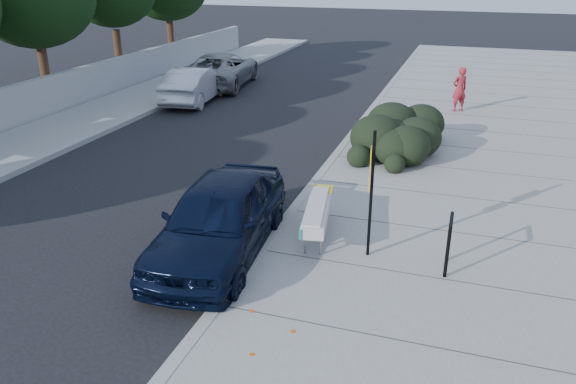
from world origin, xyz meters
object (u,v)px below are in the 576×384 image
at_px(sign_post, 371,187).
at_px(pedestrian, 460,89).
at_px(bike_rack, 449,239).
at_px(bench, 318,211).
at_px(sedan_navy, 219,219).
at_px(wagon_silver, 194,85).
at_px(suv_silver, 221,69).

height_order(sign_post, pedestrian, sign_post).
relative_size(bike_rack, pedestrian, 0.62).
bearing_deg(sign_post, bike_rack, -11.90).
xyz_separation_m(bench, sedan_navy, (-1.67, -1.16, 0.10)).
xyz_separation_m(bench, sign_post, (1.14, -0.52, 0.88)).
height_order(sedan_navy, wagon_silver, sedan_navy).
distance_m(suv_silver, pedestrian, 10.83).
height_order(bench, sign_post, sign_post).
height_order(suv_silver, pedestrian, pedestrian).
bearing_deg(suv_silver, sign_post, 116.29).
bearing_deg(bike_rack, sedan_navy, -172.58).
bearing_deg(bike_rack, suv_silver, 127.66).
height_order(bike_rack, wagon_silver, wagon_silver).
xyz_separation_m(bench, pedestrian, (2.26, 11.54, 0.29)).
distance_m(bench, suv_silver, 15.95).
xyz_separation_m(sedan_navy, wagon_silver, (-6.41, 11.51, -0.08)).
bearing_deg(sedan_navy, bench, 29.68).
bearing_deg(bike_rack, pedestrian, 91.57).
distance_m(bench, sedan_navy, 2.03).
bearing_deg(suv_silver, wagon_silver, 87.49).
xyz_separation_m(bench, bike_rack, (2.63, -0.58, 0.08)).
bearing_deg(sign_post, pedestrian, 75.20).
distance_m(sedan_navy, wagon_silver, 13.17).
bearing_deg(suv_silver, sedan_navy, 106.74).
height_order(sign_post, sedan_navy, sign_post).
distance_m(bench, bike_rack, 2.70).
relative_size(bench, suv_silver, 0.42).
bearing_deg(wagon_silver, bike_rack, 127.48).
distance_m(bench, wagon_silver, 13.13).
height_order(bench, sedan_navy, sedan_navy).
distance_m(sign_post, pedestrian, 12.13).
xyz_separation_m(sign_post, pedestrian, (1.12, 12.07, -0.60)).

